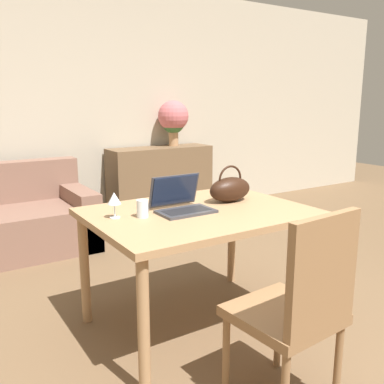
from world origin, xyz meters
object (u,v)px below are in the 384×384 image
(laptop, at_px, (180,201))
(drinking_glass, at_px, (142,209))
(chair, at_px, (298,304))
(handbag, at_px, (230,189))
(wine_glass, at_px, (114,199))
(flower_vase, at_px, (173,119))

(laptop, height_order, drinking_glass, laptop)
(chair, height_order, drinking_glass, chair)
(chair, bearing_deg, drinking_glass, 104.26)
(drinking_glass, distance_m, handbag, 0.66)
(chair, height_order, handbag, handbag)
(chair, xyz_separation_m, drinking_glass, (-0.31, 0.93, 0.28))
(wine_glass, bearing_deg, flower_vase, 53.11)
(chair, bearing_deg, handbag, 65.88)
(chair, height_order, flower_vase, flower_vase)
(chair, distance_m, wine_glass, 1.14)
(handbag, height_order, flower_vase, flower_vase)
(wine_glass, distance_m, handbag, 0.80)
(laptop, height_order, wine_glass, laptop)
(drinking_glass, distance_m, flower_vase, 2.90)
(chair, height_order, wine_glass, chair)
(drinking_glass, xyz_separation_m, handbag, (0.66, 0.04, 0.03))
(drinking_glass, bearing_deg, wine_glass, 153.19)
(laptop, xyz_separation_m, wine_glass, (-0.40, 0.06, 0.05))
(chair, relative_size, handbag, 3.13)
(wine_glass, bearing_deg, drinking_glass, -26.81)
(chair, xyz_separation_m, handbag, (0.35, 0.96, 0.31))
(drinking_glass, height_order, flower_vase, flower_vase)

